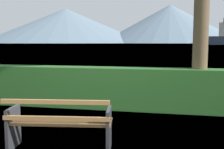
# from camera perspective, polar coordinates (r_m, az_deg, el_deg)

# --- Properties ---
(ground_plane) EXTENTS (1400.00, 1400.00, 0.00)m
(ground_plane) POSITION_cam_1_polar(r_m,az_deg,el_deg) (4.75, -10.36, -14.63)
(ground_plane) COLOR olive
(water_surface) EXTENTS (620.00, 620.00, 0.00)m
(water_surface) POSITION_cam_1_polar(r_m,az_deg,el_deg) (311.26, 11.49, 6.17)
(water_surface) COLOR #6B8EA3
(water_surface) RESTS_ON ground_plane
(park_bench) EXTENTS (1.70, 0.79, 0.87)m
(park_bench) POSITION_cam_1_polar(r_m,az_deg,el_deg) (4.56, -10.66, -9.92)
(park_bench) COLOR #A0703F
(park_bench) RESTS_ON ground_plane
(hedge_row) EXTENTS (10.38, 0.63, 1.06)m
(hedge_row) POSITION_cam_1_polar(r_m,az_deg,el_deg) (7.31, -1.84, -2.69)
(hedge_row) COLOR #285B23
(hedge_row) RESTS_ON ground_plane
(distant_hills) EXTENTS (835.29, 363.38, 79.22)m
(distant_hills) POSITION_cam_1_polar(r_m,az_deg,el_deg) (576.38, 13.83, 10.00)
(distant_hills) COLOR slate
(distant_hills) RESTS_ON ground_plane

